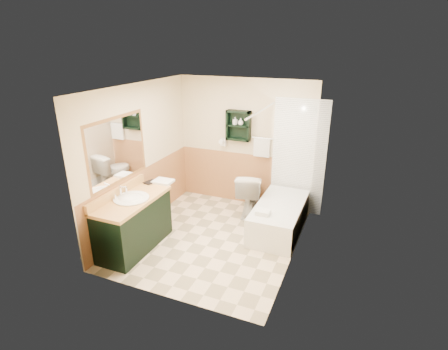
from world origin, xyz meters
TOP-DOWN VIEW (x-y plane):
  - floor at (0.00, 0.00)m, footprint 3.00×3.00m
  - back_wall at (0.00, 1.52)m, footprint 2.60×0.04m
  - left_wall at (-1.32, 0.00)m, footprint 0.04×3.00m
  - right_wall at (1.32, 0.00)m, footprint 0.04×3.00m
  - ceiling at (0.00, 0.00)m, footprint 2.60×3.00m
  - wainscot_left at (-1.29, 0.00)m, footprint 2.98×2.98m
  - wainscot_back at (0.00, 1.49)m, footprint 2.58×2.58m
  - mirror_frame at (-1.27, -0.55)m, footprint 1.30×1.30m
  - mirror_glass at (-1.27, -0.55)m, footprint 1.20×1.20m
  - tile_right at (1.28, 0.75)m, footprint 1.50×1.50m
  - tile_back at (1.03, 1.48)m, footprint 0.95×0.95m
  - tile_accent at (1.27, 0.75)m, footprint 1.50×1.50m
  - wall_shelf at (-0.10, 1.41)m, footprint 0.45×0.15m
  - hair_dryer at (-0.40, 1.43)m, footprint 0.10×0.24m
  - towel_bar at (0.35, 1.45)m, footprint 0.40×0.06m
  - curtain_rod at (0.53, 0.75)m, footprint 0.03×1.60m
  - shower_curtain at (0.53, 0.92)m, footprint 1.05×1.05m
  - vanity at (-0.99, -0.70)m, footprint 0.59×1.30m
  - bathtub at (0.93, 0.66)m, footprint 0.73×1.50m
  - toilet at (0.26, 1.07)m, footprint 0.61×0.88m
  - counter_towel at (-0.89, 0.03)m, footprint 0.31×0.25m
  - vanity_book at (-1.16, -0.04)m, footprint 0.15×0.06m
  - tub_towel at (0.76, 0.20)m, footprint 0.22×0.18m
  - soap_bottle_a at (-0.16, 1.40)m, footprint 0.11×0.15m
  - soap_bottle_b at (-0.05, 1.40)m, footprint 0.15×0.16m

SIDE VIEW (x-z plane):
  - floor at x=0.00m, z-range 0.00..0.00m
  - bathtub at x=0.93m, z-range 0.00..0.49m
  - toilet at x=0.26m, z-range 0.00..0.79m
  - vanity at x=-0.99m, z-range 0.00..0.83m
  - wainscot_left at x=-1.29m, z-range 0.00..1.00m
  - wainscot_back at x=0.00m, z-range 0.00..1.00m
  - tub_towel at x=0.76m, z-range 0.49..0.56m
  - counter_towel at x=-0.89m, z-range 0.83..0.87m
  - vanity_book at x=-1.16m, z-range 0.83..1.03m
  - tile_right at x=1.28m, z-range 0.00..2.10m
  - tile_back at x=1.03m, z-range 0.00..2.10m
  - shower_curtain at x=0.53m, z-range 0.30..2.00m
  - back_wall at x=0.00m, z-range 0.00..2.40m
  - left_wall at x=-1.32m, z-range 0.00..2.40m
  - right_wall at x=1.32m, z-range 0.00..2.40m
  - hair_dryer at x=-0.40m, z-range 1.11..1.29m
  - towel_bar at x=0.35m, z-range 1.15..1.55m
  - mirror_frame at x=-1.27m, z-range 1.00..2.00m
  - mirror_glass at x=-1.27m, z-range 1.05..1.95m
  - wall_shelf at x=-0.10m, z-range 1.27..1.83m
  - soap_bottle_a at x=-0.16m, z-range 1.56..1.63m
  - soap_bottle_b at x=-0.05m, z-range 1.56..1.67m
  - tile_accent at x=1.27m, z-range 1.85..1.95m
  - curtain_rod at x=0.53m, z-range 1.98..2.02m
  - ceiling at x=0.00m, z-range 2.40..2.44m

